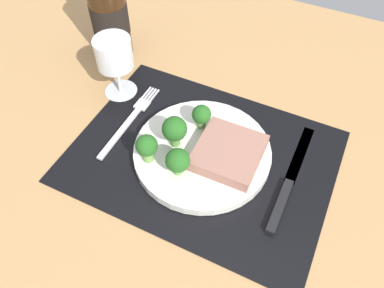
{
  "coord_description": "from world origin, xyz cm",
  "views": [
    {
      "loc": [
        15.54,
        -36.15,
        52.11
      ],
      "look_at": [
        -2.07,
        0.3,
        1.9
      ],
      "focal_mm": 35.62,
      "sensor_mm": 36.0,
      "label": 1
    }
  ],
  "objects_px": {
    "steak": "(229,152)",
    "fork": "(130,120)",
    "wine_glass": "(114,57)",
    "wine_bottle": "(108,11)",
    "knife": "(288,184)",
    "plate": "(202,152)"
  },
  "relations": [
    {
      "from": "steak",
      "to": "fork",
      "type": "bearing_deg",
      "value": 177.34
    },
    {
      "from": "fork",
      "to": "steak",
      "type": "bearing_deg",
      "value": -2.0
    },
    {
      "from": "wine_glass",
      "to": "wine_bottle",
      "type": "bearing_deg",
      "value": 127.28
    },
    {
      "from": "knife",
      "to": "steak",
      "type": "bearing_deg",
      "value": 179.65
    },
    {
      "from": "steak",
      "to": "fork",
      "type": "relative_size",
      "value": 0.56
    },
    {
      "from": "plate",
      "to": "fork",
      "type": "xyz_separation_m",
      "value": [
        -0.15,
        0.01,
        -0.01
      ]
    },
    {
      "from": "wine_bottle",
      "to": "wine_glass",
      "type": "bearing_deg",
      "value": -52.72
    },
    {
      "from": "steak",
      "to": "wine_bottle",
      "type": "distance_m",
      "value": 0.38
    },
    {
      "from": "plate",
      "to": "wine_glass",
      "type": "height_order",
      "value": "wine_glass"
    },
    {
      "from": "wine_glass",
      "to": "plate",
      "type": "bearing_deg",
      "value": -19.9
    },
    {
      "from": "steak",
      "to": "knife",
      "type": "xyz_separation_m",
      "value": [
        0.11,
        0.0,
        -0.02
      ]
    },
    {
      "from": "plate",
      "to": "fork",
      "type": "relative_size",
      "value": 1.21
    },
    {
      "from": "plate",
      "to": "wine_glass",
      "type": "bearing_deg",
      "value": 160.1
    },
    {
      "from": "plate",
      "to": "knife",
      "type": "height_order",
      "value": "plate"
    },
    {
      "from": "plate",
      "to": "wine_glass",
      "type": "distance_m",
      "value": 0.24
    },
    {
      "from": "wine_bottle",
      "to": "steak",
      "type": "bearing_deg",
      "value": -27.51
    },
    {
      "from": "steak",
      "to": "knife",
      "type": "relative_size",
      "value": 0.47
    },
    {
      "from": "steak",
      "to": "wine_glass",
      "type": "bearing_deg",
      "value": 164.37
    },
    {
      "from": "steak",
      "to": "wine_bottle",
      "type": "xyz_separation_m",
      "value": [
        -0.34,
        0.17,
        0.07
      ]
    },
    {
      "from": "fork",
      "to": "wine_bottle",
      "type": "height_order",
      "value": "wine_bottle"
    },
    {
      "from": "wine_glass",
      "to": "knife",
      "type": "bearing_deg",
      "value": -11.19
    },
    {
      "from": "fork",
      "to": "knife",
      "type": "distance_m",
      "value": 0.3
    }
  ]
}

